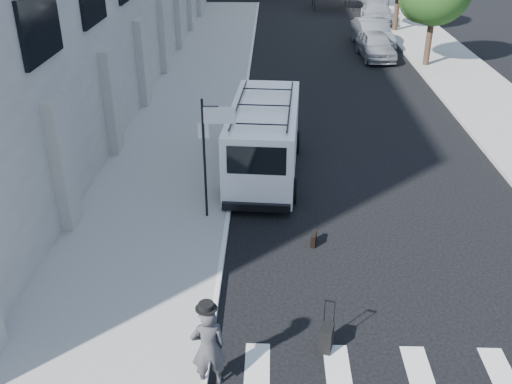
# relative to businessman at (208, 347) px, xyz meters

# --- Properties ---
(ground) EXTENTS (120.00, 120.00, 0.00)m
(ground) POSITION_rel_businessman_xyz_m (1.90, 3.00, -0.90)
(ground) COLOR black
(ground) RESTS_ON ground
(sidewalk_left) EXTENTS (4.50, 48.00, 0.15)m
(sidewalk_left) POSITION_rel_businessman_xyz_m (-2.35, 19.00, -0.83)
(sidewalk_left) COLOR gray
(sidewalk_left) RESTS_ON ground
(sidewalk_right) EXTENTS (4.00, 56.00, 0.15)m
(sidewalk_right) POSITION_rel_businessman_xyz_m (10.90, 23.00, -0.83)
(sidewalk_right) COLOR gray
(sidewalk_right) RESTS_ON ground
(sign_pole) EXTENTS (1.03, 0.07, 3.50)m
(sign_pole) POSITION_rel_businessman_xyz_m (-0.46, 6.20, 1.75)
(sign_pole) COLOR black
(sign_pole) RESTS_ON sidewalk_left
(businessman) EXTENTS (0.74, 0.57, 1.81)m
(businessman) POSITION_rel_businessman_xyz_m (0.00, 0.00, 0.00)
(businessman) COLOR #39393B
(businessman) RESTS_ON ground
(briefcase) EXTENTS (0.20, 0.45, 0.34)m
(briefcase) POSITION_rel_businessman_xyz_m (2.30, 5.00, -0.73)
(briefcase) COLOR black
(briefcase) RESTS_ON ground
(suitcase) EXTENTS (0.34, 0.45, 1.12)m
(suitcase) POSITION_rel_businessman_xyz_m (2.31, 1.00, -0.61)
(suitcase) COLOR black
(suitcase) RESTS_ON ground
(cargo_van) EXTENTS (2.57, 6.51, 2.40)m
(cargo_van) POSITION_rel_businessman_xyz_m (0.91, 9.51, 0.34)
(cargo_van) COLOR white
(cargo_van) RESTS_ON ground
(parked_car_a) EXTENTS (2.00, 4.48, 1.49)m
(parked_car_a) POSITION_rel_businessman_xyz_m (7.05, 24.86, -0.16)
(parked_car_a) COLOR #999BA1
(parked_car_a) RESTS_ON ground
(parked_car_b) EXTENTS (2.18, 5.10, 1.63)m
(parked_car_b) POSITION_rel_businessman_xyz_m (7.25, 27.62, -0.09)
(parked_car_b) COLOR #5B5E63
(parked_car_b) RESTS_ON ground
(parked_car_c) EXTENTS (2.75, 5.58, 1.56)m
(parked_car_c) POSITION_rel_businessman_xyz_m (8.63, 34.58, -0.12)
(parked_car_c) COLOR #9EA1A6
(parked_car_c) RESTS_ON ground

